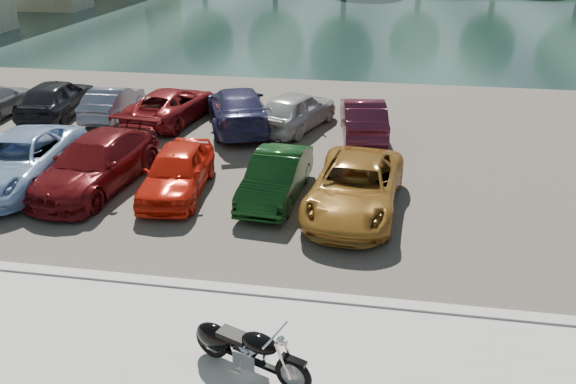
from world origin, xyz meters
TOP-DOWN VIEW (x-y plane):
  - ground at (0.00, 0.00)m, footprint 200.00×200.00m
  - kerb at (0.00, 2.00)m, footprint 60.00×0.30m
  - parking_lot at (0.00, 11.00)m, footprint 60.00×18.00m
  - river at (0.00, 40.00)m, footprint 120.00×40.00m
  - motorcycle at (-0.20, -0.24)m, footprint 2.23×1.10m
  - car_2 at (-8.50, 6.32)m, footprint 2.89×5.46m
  - car_3 at (-6.14, 6.54)m, footprint 2.58×5.23m
  - car_4 at (-3.66, 6.47)m, footprint 1.92×4.10m
  - car_5 at (-0.83, 6.61)m, footprint 1.66×3.96m
  - car_6 at (1.40, 6.19)m, footprint 2.74×5.11m
  - car_8 at (-10.85, 12.62)m, footprint 2.10×4.51m
  - car_9 at (-8.55, 12.76)m, footprint 1.48×3.85m
  - car_10 at (-6.08, 12.78)m, footprint 2.79×4.92m
  - car_11 at (-3.35, 12.43)m, footprint 3.73×5.60m
  - car_12 at (-1.17, 12.57)m, footprint 3.09×4.60m
  - car_13 at (1.36, 12.21)m, footprint 1.98×4.35m

SIDE VIEW (x-z plane):
  - ground at x=0.00m, z-range 0.00..0.00m
  - river at x=0.00m, z-range 0.00..0.00m
  - parking_lot at x=0.00m, z-range 0.00..0.04m
  - kerb at x=0.00m, z-range 0.00..0.14m
  - motorcycle at x=-0.20m, z-range 0.04..1.09m
  - car_9 at x=-8.55m, z-range 0.04..1.29m
  - car_5 at x=-0.83m, z-range 0.04..1.31m
  - car_10 at x=-6.08m, z-range 0.04..1.33m
  - car_4 at x=-3.66m, z-range 0.04..1.40m
  - car_6 at x=1.40m, z-range 0.04..1.40m
  - car_13 at x=1.36m, z-range 0.04..1.43m
  - car_12 at x=-1.17m, z-range 0.04..1.49m
  - car_2 at x=-8.50m, z-range 0.04..1.50m
  - car_3 at x=-6.14m, z-range 0.04..1.50m
  - car_8 at x=-10.85m, z-range 0.04..1.54m
  - car_11 at x=-3.35m, z-range 0.04..1.55m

